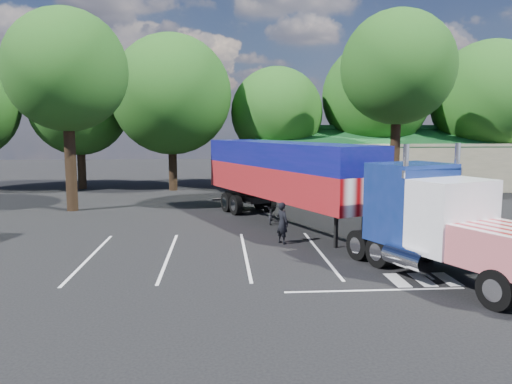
{
  "coord_description": "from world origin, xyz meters",
  "views": [
    {
      "loc": [
        -1.06,
        -26.43,
        5.27
      ],
      "look_at": [
        0.82,
        -1.02,
        2.0
      ],
      "focal_mm": 35.0,
      "sensor_mm": 36.0,
      "label": 1
    }
  ],
  "objects": [
    {
      "name": "tree_near_left",
      "position": [
        -10.5,
        6.0,
        8.81
      ],
      "size": [
        7.6,
        7.6,
        12.65
      ],
      "color": "black",
      "rests_on": "ground"
    },
    {
      "name": "silver_sedan",
      "position": [
        12.0,
        10.5,
        0.79
      ],
      "size": [
        5.04,
        2.52,
        1.59
      ],
      "primitive_type": "imported",
      "rotation": [
        0.0,
        0.0,
        1.75
      ],
      "color": "#ACAFB4",
      "rests_on": "ground"
    },
    {
      "name": "tree_row_f",
      "position": [
        23.0,
        16.8,
        7.79
      ],
      "size": [
        10.4,
        10.4,
        13.0
      ],
      "color": "black",
      "rests_on": "ground"
    },
    {
      "name": "event_hall",
      "position": [
        13.74,
        17.81,
        2.21
      ],
      "size": [
        24.2,
        14.12,
        5.55
      ],
      "color": "beige",
      "rests_on": "ground"
    },
    {
      "name": "tree_row_c",
      "position": [
        -5.0,
        16.2,
        8.04
      ],
      "size": [
        10.0,
        10.0,
        13.05
      ],
      "color": "black",
      "rests_on": "ground"
    },
    {
      "name": "woman",
      "position": [
        1.8,
        -4.13,
        0.96
      ],
      "size": [
        0.77,
        0.84,
        1.92
      ],
      "primitive_type": "imported",
      "rotation": [
        0.0,
        0.0,
        2.15
      ],
      "color": "black",
      "rests_on": "ground"
    },
    {
      "name": "bicycle",
      "position": [
        1.8,
        1.0,
        0.51
      ],
      "size": [
        0.93,
        2.02,
        1.02
      ],
      "primitive_type": "imported",
      "rotation": [
        0.0,
        0.0,
        -0.13
      ],
      "color": "black",
      "rests_on": "ground"
    },
    {
      "name": "tree_row_b",
      "position": [
        -13.0,
        17.8,
        7.13
      ],
      "size": [
        8.4,
        8.4,
        11.35
      ],
      "color": "black",
      "rests_on": "ground"
    },
    {
      "name": "ground",
      "position": [
        0.0,
        0.0,
        0.0
      ],
      "size": [
        120.0,
        120.0,
        0.0
      ],
      "primitive_type": "plane",
      "color": "black",
      "rests_on": "ground"
    },
    {
      "name": "tree_row_d",
      "position": [
        4.0,
        17.5,
        6.58
      ],
      "size": [
        8.0,
        8.0,
        10.6
      ],
      "color": "black",
      "rests_on": "ground"
    },
    {
      "name": "tree_row_e",
      "position": [
        13.0,
        18.0,
        8.09
      ],
      "size": [
        9.6,
        9.6,
        12.9
      ],
      "color": "black",
      "rests_on": "ground"
    },
    {
      "name": "tree_near_right",
      "position": [
        11.5,
        8.5,
        9.46
      ],
      "size": [
        8.0,
        8.0,
        13.5
      ],
      "color": "black",
      "rests_on": "ground"
    },
    {
      "name": "semi_truck",
      "position": [
        3.61,
        -2.09,
        2.67
      ],
      "size": [
        11.32,
        21.85,
        4.73
      ],
      "rotation": [
        0.0,
        0.0,
        0.4
      ],
      "color": "black",
      "rests_on": "ground"
    }
  ]
}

